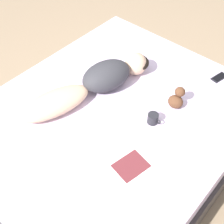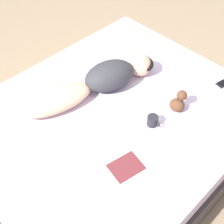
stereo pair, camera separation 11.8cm
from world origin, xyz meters
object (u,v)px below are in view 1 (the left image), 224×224
at_px(person, 95,82).
at_px(open_magazine, 119,154).
at_px(cell_phone, 219,77).
at_px(coffee_mug, 153,118).

height_order(person, open_magazine, person).
distance_m(person, cell_phone, 1.11).
bearing_deg(coffee_mug, open_magazine, -90.24).
bearing_deg(person, coffee_mug, 18.00).
relative_size(open_magazine, cell_phone, 3.53).
bearing_deg(open_magazine, coffee_mug, 100.83).
relative_size(coffee_mug, cell_phone, 0.68).
height_order(coffee_mug, cell_phone, coffee_mug).
xyz_separation_m(open_magazine, coffee_mug, (0.00, 0.40, 0.04)).
relative_size(person, coffee_mug, 10.85).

